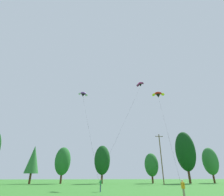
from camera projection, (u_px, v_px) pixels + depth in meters
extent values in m
cylinder|color=#472D19|center=(30.00, 179.00, 48.51)|extent=(0.56, 0.56, 2.63)
cone|color=#2D7033|center=(33.00, 159.00, 50.54)|extent=(3.83, 3.83, 7.49)
cylinder|color=#472D19|center=(61.00, 179.00, 49.80)|extent=(0.55, 0.55, 2.47)
ellipsoid|color=#236628|center=(63.00, 161.00, 51.71)|extent=(4.46, 4.46, 7.74)
cylinder|color=#472D19|center=(102.00, 179.00, 50.10)|extent=(0.56, 0.56, 2.60)
ellipsoid|color=#144719|center=(102.00, 160.00, 52.11)|extent=(4.60, 4.60, 8.15)
cylinder|color=#472D19|center=(153.00, 179.00, 51.63)|extent=(0.51, 0.51, 2.10)
ellipsoid|color=#236628|center=(151.00, 165.00, 53.25)|extent=(4.06, 4.06, 6.58)
cylinder|color=#472D19|center=(189.00, 176.00, 51.68)|extent=(0.66, 0.66, 3.72)
ellipsoid|color=#0F3D14|center=(185.00, 151.00, 54.55)|extent=(5.81, 5.81, 11.66)
cylinder|color=#472D19|center=(214.00, 178.00, 53.94)|extent=(0.56, 0.56, 2.60)
ellipsoid|color=#2D7033|center=(210.00, 161.00, 55.94)|extent=(4.60, 4.60, 8.14)
cylinder|color=brown|center=(161.00, 158.00, 47.35)|extent=(0.26, 0.26, 12.74)
cube|color=brown|center=(159.00, 136.00, 49.67)|extent=(2.20, 0.14, 0.14)
cylinder|color=navy|center=(100.00, 189.00, 24.59)|extent=(0.14, 0.14, 0.84)
cylinder|color=navy|center=(100.00, 189.00, 24.78)|extent=(0.14, 0.14, 0.84)
cube|color=#2D8E47|center=(101.00, 183.00, 24.97)|extent=(0.28, 0.40, 0.60)
sphere|color=tan|center=(101.00, 179.00, 25.15)|extent=(0.22, 0.22, 0.22)
cylinder|color=#2D8E47|center=(100.00, 182.00, 24.82)|extent=(0.53, 0.14, 0.35)
cylinder|color=#2D8E47|center=(101.00, 182.00, 25.26)|extent=(0.53, 0.14, 0.35)
cylinder|color=gray|center=(184.00, 193.00, 18.01)|extent=(0.13, 0.13, 0.84)
cylinder|color=gray|center=(184.00, 193.00, 18.19)|extent=(0.13, 0.13, 0.84)
cube|color=orange|center=(183.00, 185.00, 18.39)|extent=(0.24, 0.38, 0.60)
sphere|color=tan|center=(182.00, 181.00, 18.56)|extent=(0.22, 0.22, 0.22)
cylinder|color=orange|center=(184.00, 185.00, 18.18)|extent=(0.20, 0.09, 0.57)
cylinder|color=orange|center=(182.00, 185.00, 18.61)|extent=(0.20, 0.09, 0.57)
ellipsoid|color=purple|center=(83.00, 93.00, 42.86)|extent=(1.60, 1.41, 0.62)
ellipsoid|color=silver|center=(86.00, 95.00, 43.12)|extent=(0.99, 1.02, 0.74)
ellipsoid|color=silver|center=(80.00, 94.00, 42.41)|extent=(0.91, 0.99, 0.74)
cone|color=black|center=(83.00, 95.00, 42.72)|extent=(0.97, 0.97, 0.64)
cylinder|color=black|center=(88.00, 127.00, 33.88)|extent=(3.90, 11.69, 17.83)
ellipsoid|color=red|center=(158.00, 93.00, 35.59)|extent=(1.56, 1.13, 0.68)
ellipsoid|color=yellow|center=(163.00, 94.00, 35.40)|extent=(0.80, 0.84, 0.81)
ellipsoid|color=yellow|center=(154.00, 95.00, 35.58)|extent=(0.93, 0.86, 0.81)
cone|color=black|center=(158.00, 96.00, 35.44)|extent=(0.95, 0.95, 0.68)
cylinder|color=black|center=(166.00, 127.00, 26.85)|extent=(3.30, 11.58, 15.13)
ellipsoid|color=#D12893|center=(140.00, 84.00, 48.19)|extent=(1.52, 1.65, 0.77)
ellipsoid|color=#66144C|center=(143.00, 83.00, 47.48)|extent=(0.98, 0.97, 0.88)
ellipsoid|color=#66144C|center=(138.00, 85.00, 48.71)|extent=(1.00, 0.93, 0.88)
cone|color=black|center=(140.00, 85.00, 48.02)|extent=(1.09, 1.09, 0.67)
cylinder|color=black|center=(126.00, 118.00, 36.53)|extent=(11.14, 13.90, 22.52)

